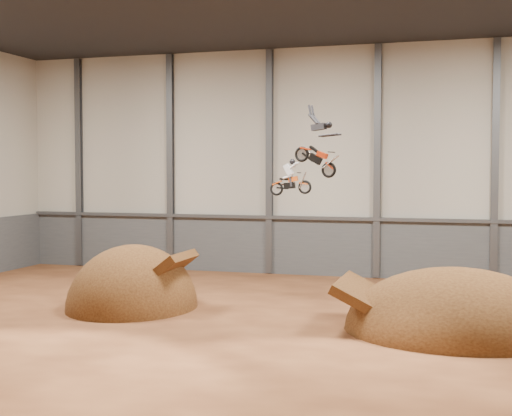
{
  "coord_description": "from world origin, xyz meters",
  "views": [
    {
      "loc": [
        8.38,
        -28.01,
        6.45
      ],
      "look_at": [
        -1.03,
        4.0,
        4.7
      ],
      "focal_mm": 50.0,
      "sensor_mm": 36.0,
      "label": 1
    }
  ],
  "objects": [
    {
      "name": "steel_column_3",
      "position": [
        3.33,
        14.8,
        7.0
      ],
      "size": [
        0.4,
        0.36,
        13.9
      ],
      "primitive_type": "cube",
      "color": "#47494F",
      "rests_on": "ground"
    },
    {
      "name": "steel_column_1",
      "position": [
        -10.0,
        14.8,
        7.0
      ],
      "size": [
        0.4,
        0.36,
        13.9
      ],
      "primitive_type": "cube",
      "color": "#47494F",
      "rests_on": "ground"
    },
    {
      "name": "fmx_rider_b",
      "position": [
        1.84,
        3.04,
        7.77
      ],
      "size": [
        3.8,
        1.69,
        3.54
      ],
      "primitive_type": null,
      "rotation": [
        0.0,
        0.49,
        -0.24
      ],
      "color": "#B12B0C"
    },
    {
      "name": "steel_rail",
      "position": [
        0.0,
        14.75,
        3.55
      ],
      "size": [
        39.8,
        0.35,
        0.2
      ],
      "primitive_type": "cube",
      "color": "#47494F",
      "rests_on": "lower_band_back"
    },
    {
      "name": "takeoff_ramp",
      "position": [
        -6.57,
        2.24,
        0.0
      ],
      "size": [
        5.96,
        6.88,
        5.96
      ],
      "primitive_type": "ellipsoid",
      "color": "#391F0E",
      "rests_on": "ground"
    },
    {
      "name": "lower_band_back",
      "position": [
        0.0,
        14.9,
        1.75
      ],
      "size": [
        39.8,
        0.18,
        3.5
      ],
      "primitive_type": "cube",
      "color": "#4B4E51",
      "rests_on": "ground"
    },
    {
      "name": "back_wall",
      "position": [
        0.0,
        15.0,
        7.0
      ],
      "size": [
        40.0,
        0.1,
        14.0
      ],
      "primitive_type": "cube",
      "color": "#B5B0A1",
      "rests_on": "ground"
    },
    {
      "name": "floor",
      "position": [
        0.0,
        0.0,
        0.0
      ],
      "size": [
        40.0,
        40.0,
        0.0
      ],
      "primitive_type": "plane",
      "color": "#4C2714",
      "rests_on": "ground"
    },
    {
      "name": "steel_column_2",
      "position": [
        -3.33,
        14.8,
        7.0
      ],
      "size": [
        0.4,
        0.36,
        13.9
      ],
      "primitive_type": "cube",
      "color": "#47494F",
      "rests_on": "ground"
    },
    {
      "name": "steel_column_0",
      "position": [
        -16.67,
        14.8,
        7.0
      ],
      "size": [
        0.4,
        0.36,
        13.9
      ],
      "primitive_type": "cube",
      "color": "#47494F",
      "rests_on": "ground"
    },
    {
      "name": "landing_ramp",
      "position": [
        8.12,
        1.31,
        0.0
      ],
      "size": [
        8.93,
        7.9,
        5.15
      ],
      "primitive_type": "ellipsoid",
      "color": "#391F0E",
      "rests_on": "ground"
    },
    {
      "name": "steel_column_4",
      "position": [
        10.0,
        14.8,
        7.0
      ],
      "size": [
        0.4,
        0.36,
        13.9
      ],
      "primitive_type": "cube",
      "color": "#47494F",
      "rests_on": "ground"
    },
    {
      "name": "fmx_rider_a",
      "position": [
        0.35,
        5.29,
        6.23
      ],
      "size": [
        2.21,
        0.9,
        1.99
      ],
      "primitive_type": null,
      "rotation": [
        0.0,
        -0.07,
        -0.06
      ],
      "color": "#DA5013"
    }
  ]
}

